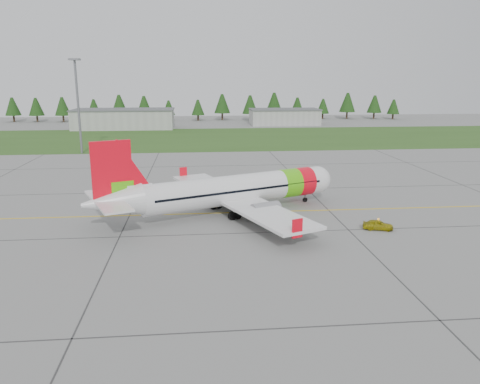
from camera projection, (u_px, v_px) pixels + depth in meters
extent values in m
plane|color=gray|center=(259.00, 233.00, 51.01)|extent=(320.00, 320.00, 0.00)
cylinder|color=white|center=(238.00, 189.00, 58.21)|extent=(24.00, 12.79, 3.67)
sphere|color=white|center=(317.00, 180.00, 63.79)|extent=(3.67, 3.67, 3.67)
cone|color=white|center=(112.00, 202.00, 51.04)|extent=(7.49, 5.92, 3.67)
cube|color=black|center=(319.00, 177.00, 63.84)|extent=(2.33, 2.84, 0.53)
cylinder|color=#57CA0F|center=(288.00, 183.00, 61.65)|extent=(3.70, 4.40, 3.75)
cylinder|color=#F4081A|center=(302.00, 181.00, 62.68)|extent=(3.35, 4.26, 3.75)
cube|color=white|center=(234.00, 198.00, 58.24)|extent=(16.35, 29.79, 0.34)
cube|color=#F4081A|center=(183.00, 173.00, 70.51)|extent=(1.11, 0.59, 1.88)
cube|color=#F4081A|center=(297.00, 228.00, 44.86)|extent=(1.11, 0.59, 1.88)
cylinder|color=gray|center=(226.00, 192.00, 63.45)|extent=(3.89, 3.13, 1.98)
cylinder|color=gray|center=(265.00, 211.00, 54.57)|extent=(3.89, 3.13, 1.98)
cube|color=#F4081A|center=(112.00, 174.00, 50.37)|extent=(4.13, 1.98, 7.15)
cube|color=#57CA0F|center=(123.00, 191.00, 51.34)|extent=(2.41, 1.31, 2.26)
cube|color=white|center=(108.00, 200.00, 50.77)|extent=(6.94, 11.15, 0.21)
cylinder|color=slate|center=(305.00, 197.00, 63.47)|extent=(0.17, 0.17, 1.32)
cylinder|color=black|center=(305.00, 200.00, 63.55)|extent=(0.69, 0.49, 0.64)
cylinder|color=slate|center=(219.00, 202.00, 60.31)|extent=(0.21, 0.21, 1.79)
cylinder|color=black|center=(216.00, 205.00, 60.23)|extent=(1.07, 0.77, 0.98)
cylinder|color=slate|center=(238.00, 212.00, 55.79)|extent=(0.21, 0.21, 1.79)
cylinder|color=black|center=(235.00, 215.00, 55.71)|extent=(1.07, 0.77, 0.98)
imported|color=yellow|center=(379.00, 215.00, 51.65)|extent=(1.45, 1.59, 3.29)
imported|color=silver|center=(120.00, 146.00, 100.04)|extent=(1.85, 1.80, 4.29)
cube|color=#30561E|center=(220.00, 138.00, 130.28)|extent=(320.00, 50.00, 0.03)
cube|color=gold|center=(251.00, 212.00, 58.75)|extent=(120.00, 0.25, 0.02)
cube|color=#A8A8A3|center=(124.00, 119.00, 153.87)|extent=(32.00, 14.00, 6.00)
cube|color=#A8A8A3|center=(284.00, 117.00, 166.76)|extent=(24.00, 12.00, 5.20)
cylinder|color=slate|center=(78.00, 108.00, 101.75)|extent=(0.50, 0.50, 20.00)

